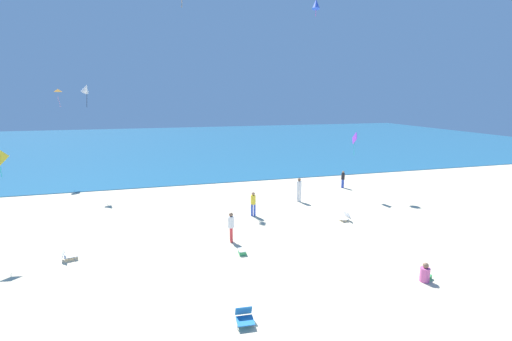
{
  "coord_description": "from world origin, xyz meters",
  "views": [
    {
      "loc": [
        -5.08,
        -11.81,
        7.45
      ],
      "look_at": [
        0.0,
        6.39,
        3.51
      ],
      "focal_mm": 24.79,
      "sensor_mm": 36.0,
      "label": 1
    }
  ],
  "objects_px": {
    "kite_white": "(86,88)",
    "kite_orange": "(58,91)",
    "beach_chair_mid_beach": "(245,317)",
    "person_5": "(253,202)",
    "person_4": "(231,225)",
    "beach_chair_near_camera": "(68,255)",
    "person_3": "(425,274)",
    "person_0": "(299,188)",
    "beach_chair_far_right": "(345,217)",
    "cooler_box": "(242,252)",
    "person_1": "(343,178)",
    "kite_blue": "(316,4)",
    "kite_purple": "(355,139)"
  },
  "relations": [
    {
      "from": "kite_white",
      "to": "person_0",
      "type": "bearing_deg",
      "value": -27.63
    },
    {
      "from": "person_4",
      "to": "beach_chair_mid_beach",
      "type": "bearing_deg",
      "value": -94.18
    },
    {
      "from": "person_3",
      "to": "person_4",
      "type": "distance_m",
      "value": 9.22
    },
    {
      "from": "person_4",
      "to": "kite_blue",
      "type": "distance_m",
      "value": 21.77
    },
    {
      "from": "beach_chair_far_right",
      "to": "person_0",
      "type": "distance_m",
      "value": 4.75
    },
    {
      "from": "beach_chair_far_right",
      "to": "kite_purple",
      "type": "height_order",
      "value": "kite_purple"
    },
    {
      "from": "person_0",
      "to": "kite_white",
      "type": "xyz_separation_m",
      "value": [
        -14.84,
        7.77,
        7.1
      ]
    },
    {
      "from": "beach_chair_far_right",
      "to": "person_3",
      "type": "bearing_deg",
      "value": 80.63
    },
    {
      "from": "cooler_box",
      "to": "person_0",
      "type": "relative_size",
      "value": 0.29
    },
    {
      "from": "beach_chair_mid_beach",
      "to": "person_4",
      "type": "relative_size",
      "value": 0.44
    },
    {
      "from": "person_5",
      "to": "beach_chair_far_right",
      "type": "bearing_deg",
      "value": -94.19
    },
    {
      "from": "beach_chair_far_right",
      "to": "beach_chair_mid_beach",
      "type": "distance_m",
      "value": 11.69
    },
    {
      "from": "kite_orange",
      "to": "person_5",
      "type": "bearing_deg",
      "value": -46.1
    },
    {
      "from": "beach_chair_mid_beach",
      "to": "person_5",
      "type": "bearing_deg",
      "value": 167.18
    },
    {
      "from": "person_0",
      "to": "person_4",
      "type": "height_order",
      "value": "person_0"
    },
    {
      "from": "person_5",
      "to": "kite_purple",
      "type": "relative_size",
      "value": 0.91
    },
    {
      "from": "kite_blue",
      "to": "person_5",
      "type": "bearing_deg",
      "value": -131.58
    },
    {
      "from": "person_4",
      "to": "kite_white",
      "type": "distance_m",
      "value": 17.65
    },
    {
      "from": "kite_purple",
      "to": "kite_white",
      "type": "distance_m",
      "value": 21.07
    },
    {
      "from": "beach_chair_mid_beach",
      "to": "beach_chair_near_camera",
      "type": "relative_size",
      "value": 0.93
    },
    {
      "from": "person_3",
      "to": "kite_white",
      "type": "distance_m",
      "value": 26.28
    },
    {
      "from": "person_0",
      "to": "person_5",
      "type": "bearing_deg",
      "value": -4.04
    },
    {
      "from": "person_0",
      "to": "kite_blue",
      "type": "relative_size",
      "value": 1.2
    },
    {
      "from": "kite_white",
      "to": "kite_orange",
      "type": "bearing_deg",
      "value": 124.13
    },
    {
      "from": "cooler_box",
      "to": "kite_blue",
      "type": "bearing_deg",
      "value": 55.03
    },
    {
      "from": "kite_white",
      "to": "beach_chair_mid_beach",
      "type": "bearing_deg",
      "value": -69.45
    },
    {
      "from": "beach_chair_far_right",
      "to": "person_4",
      "type": "relative_size",
      "value": 0.41
    },
    {
      "from": "kite_white",
      "to": "person_4",
      "type": "bearing_deg",
      "value": -57.67
    },
    {
      "from": "kite_purple",
      "to": "person_5",
      "type": "bearing_deg",
      "value": -163.11
    },
    {
      "from": "kite_purple",
      "to": "kite_blue",
      "type": "height_order",
      "value": "kite_blue"
    },
    {
      "from": "beach_chair_mid_beach",
      "to": "person_5",
      "type": "xyz_separation_m",
      "value": [
        3.15,
        10.52,
        0.66
      ]
    },
    {
      "from": "person_4",
      "to": "kite_white",
      "type": "relative_size",
      "value": 0.86
    },
    {
      "from": "beach_chair_far_right",
      "to": "kite_white",
      "type": "bearing_deg",
      "value": -42.72
    },
    {
      "from": "person_1",
      "to": "cooler_box",
      "type": "bearing_deg",
      "value": 106.38
    },
    {
      "from": "person_0",
      "to": "kite_white",
      "type": "relative_size",
      "value": 0.94
    },
    {
      "from": "person_4",
      "to": "kite_white",
      "type": "bearing_deg",
      "value": 126.13
    },
    {
      "from": "person_1",
      "to": "kite_purple",
      "type": "relative_size",
      "value": 0.83
    },
    {
      "from": "beach_chair_mid_beach",
      "to": "kite_white",
      "type": "bearing_deg",
      "value": -155.6
    },
    {
      "from": "person_5",
      "to": "person_4",
      "type": "bearing_deg",
      "value": 169.56
    },
    {
      "from": "person_0",
      "to": "kite_purple",
      "type": "bearing_deg",
      "value": 153.35
    },
    {
      "from": "cooler_box",
      "to": "person_1",
      "type": "relative_size",
      "value": 0.35
    },
    {
      "from": "beach_chair_far_right",
      "to": "beach_chair_near_camera",
      "type": "relative_size",
      "value": 0.86
    },
    {
      "from": "beach_chair_near_camera",
      "to": "person_3",
      "type": "bearing_deg",
      "value": -34.75
    },
    {
      "from": "person_0",
      "to": "person_1",
      "type": "bearing_deg",
      "value": 176.17
    },
    {
      "from": "cooler_box",
      "to": "kite_orange",
      "type": "distance_m",
      "value": 24.25
    },
    {
      "from": "person_0",
      "to": "person_5",
      "type": "height_order",
      "value": "person_0"
    },
    {
      "from": "beach_chair_far_right",
      "to": "person_0",
      "type": "relative_size",
      "value": 0.38
    },
    {
      "from": "cooler_box",
      "to": "person_1",
      "type": "xyz_separation_m",
      "value": [
        11.09,
        10.2,
        0.71
      ]
    },
    {
      "from": "person_3",
      "to": "kite_blue",
      "type": "relative_size",
      "value": 0.57
    },
    {
      "from": "beach_chair_near_camera",
      "to": "person_3",
      "type": "xyz_separation_m",
      "value": [
        14.65,
        -6.12,
        0.05
      ]
    }
  ]
}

